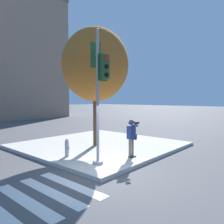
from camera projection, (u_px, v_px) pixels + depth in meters
The scene contains 7 objects.
ground_plane at pixel (101, 176), 7.83m from camera, with size 160.00×160.00×0.00m, color #4C4C4F.
sidewalk_corner at pixel (99, 145), 12.76m from camera, with size 8.00×8.00×0.17m.
traffic_signal_pole at pixel (99, 80), 8.58m from camera, with size 0.75×1.25×5.32m.
person_photographer at pixel (132, 135), 9.75m from camera, with size 0.58×0.54×1.68m.
street_tree at pixel (95, 65), 12.03m from camera, with size 3.67×3.67×6.50m.
fire_hydrant at pixel (67, 148), 9.86m from camera, with size 0.18×0.24×0.78m.
building_right at pixel (20, 57), 32.73m from camera, with size 10.90×9.77×18.19m.
Camera 1 is at (-5.52, -5.36, 2.77)m, focal length 35.00 mm.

